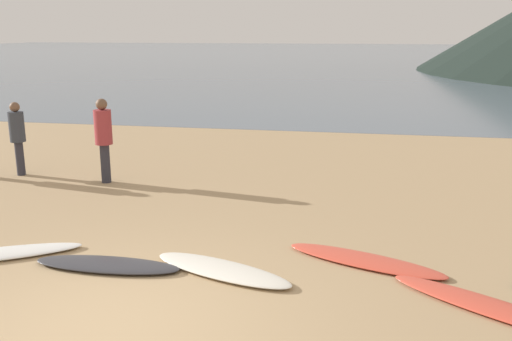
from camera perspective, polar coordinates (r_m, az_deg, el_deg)
ground_plane at (r=15.48m, az=0.96°, el=2.40°), size 120.00×120.00×0.20m
ocean_water at (r=67.06m, az=8.70°, el=11.41°), size 140.00×100.00×0.01m
surfboard_2 at (r=7.76m, az=-14.80°, el=-9.17°), size 1.99×0.55×0.09m
surfboard_3 at (r=7.38m, az=-3.47°, el=-9.96°), size 2.08×1.20×0.09m
surfboard_4 at (r=7.80m, az=10.92°, el=-8.89°), size 2.25×1.26×0.08m
surfboard_5 at (r=6.98m, az=23.02°, el=-12.70°), size 2.35×1.73×0.08m
person_1 at (r=12.94m, az=-22.96°, el=3.55°), size 0.32×0.32×1.57m
person_2 at (r=11.73m, az=-15.15°, el=3.61°), size 0.35×0.35×1.71m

